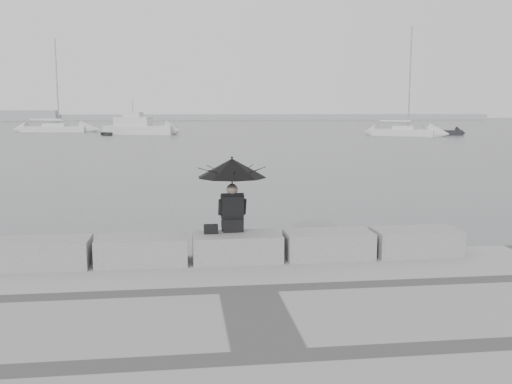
{
  "coord_description": "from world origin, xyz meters",
  "views": [
    {
      "loc": [
        -0.94,
        -10.52,
        3.25
      ],
      "look_at": [
        0.79,
        3.0,
        1.25
      ],
      "focal_mm": 40.0,
      "sensor_mm": 36.0,
      "label": 1
    }
  ],
  "objects": [
    {
      "name": "stone_block_far_left",
      "position": [
        -3.4,
        -0.45,
        0.75
      ],
      "size": [
        1.6,
        0.8,
        0.5
      ],
      "primitive_type": "cube",
      "color": "slate",
      "rests_on": "promenade"
    },
    {
      "name": "dinghy",
      "position": [
        -10.18,
        61.26,
        0.25
      ],
      "size": [
        3.14,
        2.57,
        0.49
      ],
      "primitive_type": "imported",
      "rotation": [
        0.0,
        0.0,
        0.55
      ],
      "color": "slate",
      "rests_on": "ground"
    },
    {
      "name": "stone_block_left",
      "position": [
        -1.7,
        -0.45,
        0.75
      ],
      "size": [
        1.6,
        0.8,
        0.5
      ],
      "primitive_type": "cube",
      "color": "slate",
      "rests_on": "promenade"
    },
    {
      "name": "seated_person",
      "position": [
        -0.06,
        -0.18,
        2.03
      ],
      "size": [
        1.29,
        1.29,
        1.39
      ],
      "rotation": [
        0.0,
        0.0,
        0.06
      ],
      "color": "black",
      "rests_on": "stone_block_centre"
    },
    {
      "name": "distant_landmass",
      "position": [
        -8.14,
        154.51,
        0.9
      ],
      "size": [
        180.0,
        8.0,
        2.8
      ],
      "color": "#96999B",
      "rests_on": "ground"
    },
    {
      "name": "stone_block_right",
      "position": [
        1.7,
        -0.45,
        0.75
      ],
      "size": [
        1.6,
        0.8,
        0.5
      ],
      "primitive_type": "cube",
      "color": "slate",
      "rests_on": "promenade"
    },
    {
      "name": "motor_cruiser",
      "position": [
        -6.36,
        63.48,
        0.89
      ],
      "size": [
        9.25,
        5.1,
        4.5
      ],
      "rotation": [
        0.0,
        0.0,
        -0.28
      ],
      "color": "silver",
      "rests_on": "ground"
    },
    {
      "name": "stone_block_centre",
      "position": [
        0.0,
        -0.45,
        0.75
      ],
      "size": [
        1.6,
        0.8,
        0.5
      ],
      "primitive_type": "cube",
      "color": "slate",
      "rests_on": "promenade"
    },
    {
      "name": "ground",
      "position": [
        0.0,
        0.0,
        0.0
      ],
      "size": [
        360.0,
        360.0,
        0.0
      ],
      "primitive_type": "plane",
      "color": "#4C4F52",
      "rests_on": "ground"
    },
    {
      "name": "stone_block_far_right",
      "position": [
        3.4,
        -0.45,
        0.75
      ],
      "size": [
        1.6,
        0.8,
        0.5
      ],
      "primitive_type": "cube",
      "color": "slate",
      "rests_on": "promenade"
    },
    {
      "name": "bag",
      "position": [
        -0.47,
        -0.35,
        1.08
      ],
      "size": [
        0.26,
        0.15,
        0.17
      ],
      "primitive_type": "cube",
      "color": "black",
      "rests_on": "stone_block_centre"
    },
    {
      "name": "sailboat_left",
      "position": [
        -18.7,
        72.64,
        0.51
      ],
      "size": [
        9.18,
        3.76,
        12.9
      ],
      "rotation": [
        0.0,
        0.0,
        -0.16
      ],
      "color": "silver",
      "rests_on": "ground"
    },
    {
      "name": "sailboat_right",
      "position": [
        25.38,
        55.28,
        0.53
      ],
      "size": [
        7.37,
        6.28,
        12.9
      ],
      "rotation": [
        0.0,
        0.0,
        -0.63
      ],
      "color": "silver",
      "rests_on": "ground"
    },
    {
      "name": "small_motorboat",
      "position": [
        30.44,
        56.96,
        0.32
      ],
      "size": [
        5.88,
        2.39,
        1.1
      ],
      "rotation": [
        0.0,
        0.0,
        -0.14
      ],
      "color": "black",
      "rests_on": "ground"
    }
  ]
}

